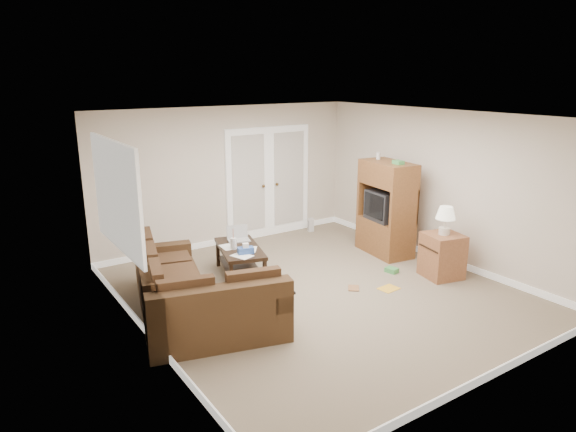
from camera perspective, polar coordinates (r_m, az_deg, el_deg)
floor at (r=7.49m, az=3.42°, el=-8.41°), size 5.50×5.50×0.00m
ceiling at (r=6.87m, az=3.76°, el=11.03°), size 5.00×5.50×0.02m
wall_left at (r=5.96m, az=-15.94°, el=-2.52°), size 0.02×5.50×2.50m
wall_right at (r=8.79m, az=16.68°, el=3.14°), size 0.02×5.50×2.50m
wall_back at (r=9.36m, az=-6.71°, el=4.41°), size 5.00×0.02×2.50m
wall_front at (r=5.27m, az=22.10°, el=-5.44°), size 5.00×0.02×2.50m
baseboards at (r=7.47m, az=3.43°, el=-8.06°), size 5.00×5.50×0.10m
french_doors at (r=9.78m, az=-2.14°, el=3.70°), size 1.80×0.05×2.13m
window_left at (r=6.82m, az=-18.50°, el=2.14°), size 0.05×1.92×1.42m
sectional_sofa at (r=6.70m, az=-10.91°, el=-8.85°), size 1.82×2.84×0.77m
coffee_table at (r=7.99m, az=-5.36°, el=-4.88°), size 0.88×1.28×0.79m
tv_armoire at (r=8.97m, az=10.85°, el=0.90°), size 0.68×1.07×1.73m
side_cabinet at (r=8.22m, az=16.79°, el=-3.84°), size 0.63×0.63×1.12m
space_heater at (r=10.22m, az=2.54°, el=-1.00°), size 0.12×0.11×0.26m
floor_magazine at (r=7.72m, az=11.13°, el=-7.91°), size 0.31×0.25×0.01m
floor_greenbox at (r=8.32m, az=11.44°, el=-5.91°), size 0.17×0.21×0.07m
floor_book at (r=7.64m, az=6.71°, el=-7.93°), size 0.26×0.27×0.02m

